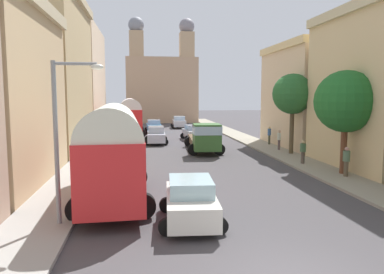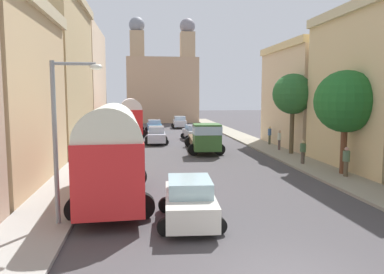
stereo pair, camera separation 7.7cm
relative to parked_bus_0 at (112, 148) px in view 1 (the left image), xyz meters
name	(u,v)px [view 1 (the left image)]	position (x,y,z in m)	size (l,w,h in m)	color
ground_plane	(179,144)	(4.83, 19.08, -2.34)	(154.00, 154.00, 0.00)	#444144
sidewalk_left	(102,144)	(-2.42, 19.08, -2.27)	(2.50, 70.00, 0.14)	#979691
sidewalk_right	(253,142)	(12.08, 19.08, -2.27)	(2.50, 70.00, 0.14)	gray
building_left_2	(46,73)	(-6.58, 16.81, 4.11)	(6.40, 13.59, 12.84)	tan
building_left_3	(80,81)	(-6.09, 31.48, 3.98)	(4.83, 14.41, 12.64)	beige
building_right_1	(376,89)	(15.76, 5.40, 2.65)	(5.35, 9.02, 9.93)	#D6BC88
building_right_2	(302,96)	(15.42, 15.58, 2.23)	(4.61, 10.12, 9.08)	beige
distant_church	(162,86)	(4.83, 48.15, 3.76)	(11.83, 6.09, 17.23)	tan
parked_bus_0	(112,148)	(0.00, 0.00, 0.00)	(3.51, 8.47, 4.22)	red
parked_bus_1	(130,115)	(0.04, 27.00, 0.02)	(3.46, 8.29, 4.24)	red
cargo_truck_0	(205,137)	(6.29, 13.18, -1.08)	(3.19, 7.81, 2.44)	#325E28
car_0	(193,132)	(6.57, 22.07, -1.56)	(2.42, 4.03, 1.55)	silver
car_1	(179,122)	(6.55, 36.16, -1.51)	(2.36, 3.65, 1.68)	silver
car_2	(191,201)	(2.99, -3.18, -1.53)	(2.49, 4.13, 1.63)	silver
car_3	(156,135)	(2.65, 19.53, -1.52)	(2.30, 4.37, 1.65)	silver
car_4	(154,126)	(2.79, 29.91, -1.54)	(2.32, 4.03, 1.60)	#418FBD
pedestrian_0	(303,151)	(11.79, 6.92, -1.40)	(0.39, 0.39, 1.67)	#50453C
pedestrian_1	(279,139)	(12.50, 13.14, -1.31)	(0.40, 0.40, 1.77)	#564748
pedestrian_2	(346,161)	(12.48, 2.83, -1.33)	(0.53, 0.53, 1.79)	brown
pedestrian_3	(269,135)	(12.87, 16.58, -1.32)	(0.37, 0.37, 1.77)	#484C37
streetlamp_near	(63,128)	(-1.42, -3.00, 1.17)	(1.74, 0.28, 5.79)	gray
roadside_tree_1	(346,102)	(12.73, 3.59, 1.91)	(3.52, 3.52, 6.04)	brown
roadside_tree_2	(293,94)	(12.73, 11.14, 2.34)	(3.08, 3.08, 6.26)	brown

